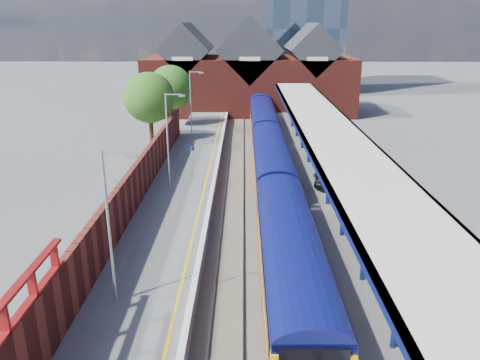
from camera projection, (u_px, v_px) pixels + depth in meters
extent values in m
plane|color=#5B5B5E|center=(252.00, 166.00, 43.99)|extent=(240.00, 240.00, 0.00)
cube|color=#473D33|center=(254.00, 206.00, 34.51)|extent=(6.00, 76.00, 0.06)
cube|color=slate|center=(224.00, 204.00, 34.50)|extent=(0.07, 76.00, 0.14)
cube|color=slate|center=(244.00, 204.00, 34.49)|extent=(0.07, 76.00, 0.14)
cube|color=slate|center=(265.00, 204.00, 34.48)|extent=(0.07, 76.00, 0.14)
cube|color=slate|center=(284.00, 204.00, 34.47)|extent=(0.07, 76.00, 0.14)
cube|color=#565659|center=(180.00, 199.00, 34.41)|extent=(5.00, 76.00, 1.00)
cube|color=#565659|center=(336.00, 200.00, 34.32)|extent=(6.00, 76.00, 1.00)
cube|color=silver|center=(211.00, 193.00, 34.22)|extent=(0.30, 76.00, 0.05)
cube|color=silver|center=(297.00, 193.00, 34.17)|extent=(0.30, 76.00, 0.05)
cube|color=yellow|center=(203.00, 193.00, 34.23)|extent=(0.14, 76.00, 0.01)
cube|color=#0C1156|center=(290.00, 259.00, 22.89)|extent=(2.82, 16.00, 2.50)
cube|color=#0C1156|center=(291.00, 236.00, 22.49)|extent=(2.82, 16.00, 0.60)
cube|color=#0C1156|center=(271.00, 162.00, 38.61)|extent=(2.82, 16.00, 2.50)
cube|color=#0C1156|center=(272.00, 147.00, 38.21)|extent=(2.82, 16.00, 0.60)
cube|color=#0C1156|center=(263.00, 121.00, 54.33)|extent=(2.82, 16.00, 2.50)
cube|color=#0C1156|center=(264.00, 111.00, 53.92)|extent=(2.82, 16.00, 0.60)
cube|color=#0C1156|center=(259.00, 99.00, 70.04)|extent=(2.82, 16.00, 2.50)
cube|color=#0C1156|center=(259.00, 91.00, 69.64)|extent=(2.82, 16.00, 0.60)
cube|color=black|center=(252.00, 134.00, 46.33)|extent=(0.04, 60.54, 0.70)
cube|color=orange|center=(252.00, 142.00, 46.59)|extent=(0.03, 55.27, 0.30)
cube|color=#AF190B|center=(252.00, 144.00, 46.67)|extent=(0.03, 55.27, 0.30)
cube|color=black|center=(314.00, 360.00, 15.09)|extent=(2.30, 0.16, 0.90)
cube|color=black|center=(258.00, 103.00, 75.86)|extent=(2.00, 2.40, 0.60)
cylinder|color=navy|center=(399.00, 300.00, 17.39)|extent=(0.24, 0.24, 4.20)
cylinder|color=navy|center=(366.00, 240.00, 22.13)|extent=(0.24, 0.24, 4.20)
cylinder|color=navy|center=(344.00, 202.00, 26.86)|extent=(0.24, 0.24, 4.20)
cylinder|color=navy|center=(329.00, 175.00, 31.59)|extent=(0.24, 0.24, 4.20)
cylinder|color=navy|center=(318.00, 155.00, 36.33)|extent=(0.24, 0.24, 4.20)
cylinder|color=navy|center=(310.00, 139.00, 41.06)|extent=(0.24, 0.24, 4.20)
cylinder|color=navy|center=(303.00, 127.00, 45.79)|extent=(0.24, 0.24, 4.20)
cylinder|color=navy|center=(297.00, 117.00, 50.53)|extent=(0.24, 0.24, 4.20)
cylinder|color=navy|center=(293.00, 109.00, 55.26)|extent=(0.24, 0.24, 4.20)
cube|color=beige|center=(328.00, 129.00, 34.65)|extent=(4.50, 52.00, 0.25)
cube|color=navy|center=(299.00, 131.00, 34.72)|extent=(0.20, 52.00, 0.55)
cube|color=navy|center=(357.00, 131.00, 34.68)|extent=(0.20, 52.00, 0.55)
cylinder|color=#A5A8AA|center=(109.00, 230.00, 19.87)|extent=(0.12, 0.12, 7.00)
cube|color=#A5A8AA|center=(117.00, 153.00, 18.77)|extent=(1.20, 0.08, 0.08)
cube|color=#A5A8AA|center=(132.00, 156.00, 18.80)|extent=(0.45, 0.18, 0.12)
cylinder|color=#A5A8AA|center=(168.00, 140.00, 35.02)|extent=(0.12, 0.12, 7.00)
cube|color=#A5A8AA|center=(174.00, 94.00, 33.92)|extent=(1.20, 0.08, 0.08)
cube|color=#A5A8AA|center=(182.00, 96.00, 33.95)|extent=(0.45, 0.18, 0.12)
cylinder|color=#A5A8AA|center=(191.00, 104.00, 50.17)|extent=(0.12, 0.12, 7.00)
cube|color=#A5A8AA|center=(195.00, 72.00, 49.07)|extent=(1.20, 0.08, 0.08)
cube|color=#A5A8AA|center=(201.00, 73.00, 49.10)|extent=(0.45, 0.18, 0.12)
cylinder|color=#A5A8AA|center=(191.00, 161.00, 37.63)|extent=(0.08, 0.08, 2.50)
cube|color=#0C194C|center=(191.00, 149.00, 37.29)|extent=(0.55, 0.06, 0.35)
cube|color=maroon|center=(122.00, 206.00, 28.13)|extent=(0.35, 50.00, 2.80)
cube|color=maroon|center=(4.00, 319.00, 14.27)|extent=(0.30, 0.12, 1.00)
cube|color=maroon|center=(32.00, 284.00, 16.16)|extent=(0.30, 0.12, 1.00)
cube|color=maroon|center=(54.00, 257.00, 18.05)|extent=(0.30, 0.12, 1.00)
cube|color=maroon|center=(249.00, 85.00, 69.21)|extent=(30.00, 12.00, 8.00)
cube|color=#232328|center=(187.00, 49.00, 67.61)|extent=(7.13, 12.00, 7.13)
cube|color=#232328|center=(249.00, 49.00, 67.54)|extent=(9.16, 12.00, 9.16)
cube|color=#232328|center=(312.00, 49.00, 67.47)|extent=(7.13, 12.00, 7.13)
cube|color=beige|center=(182.00, 59.00, 62.20)|extent=(2.80, 0.15, 0.50)
cube|color=beige|center=(250.00, 59.00, 62.13)|extent=(2.80, 0.15, 0.50)
cube|color=beige|center=(318.00, 59.00, 62.06)|extent=(2.80, 0.15, 0.50)
cylinder|color=#382314|center=(151.00, 131.00, 49.11)|extent=(0.44, 0.44, 4.00)
sphere|color=#205115|center=(149.00, 98.00, 47.98)|extent=(5.20, 5.20, 5.20)
sphere|color=#205115|center=(157.00, 105.00, 47.73)|extent=(3.20, 3.20, 3.20)
cylinder|color=#382314|center=(172.00, 116.00, 56.68)|extent=(0.44, 0.44, 4.00)
sphere|color=#205115|center=(171.00, 87.00, 55.55)|extent=(5.20, 5.20, 5.20)
sphere|color=#205115|center=(177.00, 94.00, 55.29)|extent=(3.20, 3.20, 3.20)
imported|color=#B0AFB4|center=(407.00, 261.00, 23.20)|extent=(4.22, 2.98, 1.32)
imported|color=black|center=(345.00, 184.00, 34.24)|extent=(4.80, 3.46, 1.29)
imported|color=navy|center=(396.00, 219.00, 28.36)|extent=(4.09, 1.94, 1.13)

